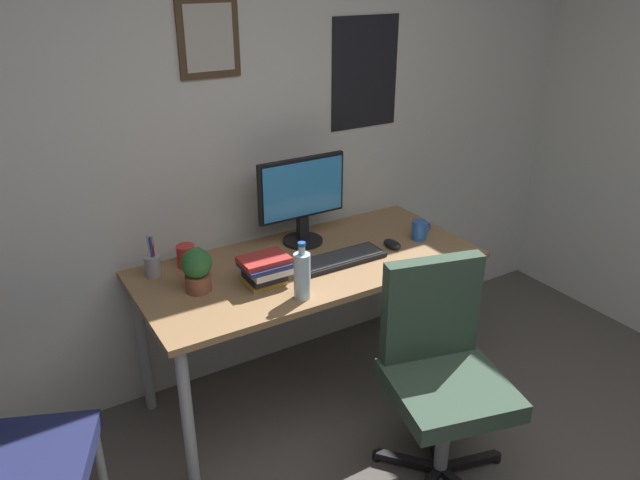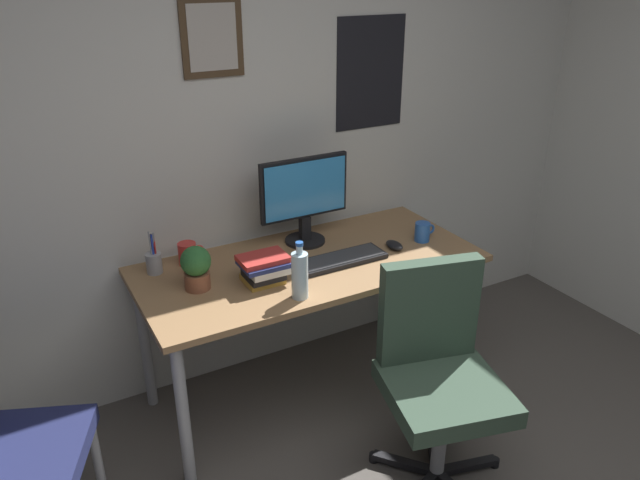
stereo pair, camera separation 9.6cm
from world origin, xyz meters
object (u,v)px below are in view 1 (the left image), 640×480
at_px(potted_plant, 197,268).
at_px(book_stack_left, 265,269).
at_px(side_chair, 5,451).
at_px(keyboard, 340,259).
at_px(pen_cup, 153,265).
at_px(coffee_mug_near, 420,230).
at_px(coffee_mug_far, 186,256).
at_px(water_bottle, 302,275).
at_px(office_chair, 441,364).
at_px(computer_mouse, 392,244).
at_px(monitor, 302,197).

bearing_deg(potted_plant, book_stack_left, -17.90).
xyz_separation_m(side_chair, keyboard, (1.50, 0.21, 0.26)).
height_order(pen_cup, book_stack_left, pen_cup).
xyz_separation_m(coffee_mug_near, potted_plant, (-1.15, 0.07, 0.06)).
distance_m(coffee_mug_far, potted_plant, 0.25).
xyz_separation_m(coffee_mug_far, pen_cup, (-0.16, -0.01, 0.00)).
distance_m(coffee_mug_far, book_stack_left, 0.41).
xyz_separation_m(coffee_mug_near, book_stack_left, (-0.87, -0.02, 0.02)).
bearing_deg(water_bottle, keyboard, 32.21).
distance_m(pen_cup, book_stack_left, 0.51).
xyz_separation_m(keyboard, coffee_mug_near, (0.48, 0.01, 0.04)).
bearing_deg(coffee_mug_far, office_chair, -53.05).
bearing_deg(keyboard, side_chair, -172.10).
bearing_deg(coffee_mug_near, computer_mouse, -176.76).
relative_size(computer_mouse, coffee_mug_far, 0.90).
bearing_deg(potted_plant, office_chair, -43.13).
xyz_separation_m(office_chair, pen_cup, (-0.88, 0.94, 0.28)).
distance_m(coffee_mug_near, book_stack_left, 0.87).
bearing_deg(computer_mouse, book_stack_left, -179.38).
bearing_deg(office_chair, computer_mouse, 71.26).
xyz_separation_m(water_bottle, coffee_mug_near, (0.80, 0.21, -0.06)).
height_order(computer_mouse, coffee_mug_near, coffee_mug_near).
xyz_separation_m(coffee_mug_near, coffee_mug_far, (-1.11, 0.32, 0.00)).
bearing_deg(office_chair, side_chair, 165.17).
xyz_separation_m(coffee_mug_far, potted_plant, (-0.04, -0.25, 0.05)).
height_order(computer_mouse, pen_cup, pen_cup).
distance_m(side_chair, book_stack_left, 1.17).
bearing_deg(keyboard, pen_cup, 158.61).
xyz_separation_m(keyboard, water_bottle, (-0.32, -0.20, 0.09)).
distance_m(monitor, keyboard, 0.36).
bearing_deg(pen_cup, computer_mouse, -15.95).
bearing_deg(office_chair, coffee_mug_far, 126.95).
height_order(monitor, coffee_mug_near, monitor).
height_order(side_chair, pen_cup, pen_cup).
xyz_separation_m(monitor, potted_plant, (-0.62, -0.20, -0.13)).
height_order(monitor, book_stack_left, monitor).
xyz_separation_m(monitor, keyboard, (0.04, -0.28, -0.23)).
distance_m(computer_mouse, pen_cup, 1.14).
xyz_separation_m(water_bottle, book_stack_left, (-0.08, 0.19, -0.04)).
height_order(monitor, water_bottle, monitor).
bearing_deg(potted_plant, coffee_mug_near, -3.52).
bearing_deg(potted_plant, coffee_mug_far, 81.12).
height_order(office_chair, pen_cup, pen_cup).
distance_m(computer_mouse, water_bottle, 0.66).
relative_size(coffee_mug_near, book_stack_left, 0.55).
bearing_deg(water_bottle, side_chair, -179.64).
xyz_separation_m(coffee_mug_far, book_stack_left, (0.23, -0.33, 0.01)).
bearing_deg(coffee_mug_near, potted_plant, 176.48).
bearing_deg(side_chair, computer_mouse, 6.54).
bearing_deg(monitor, computer_mouse, -39.55).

